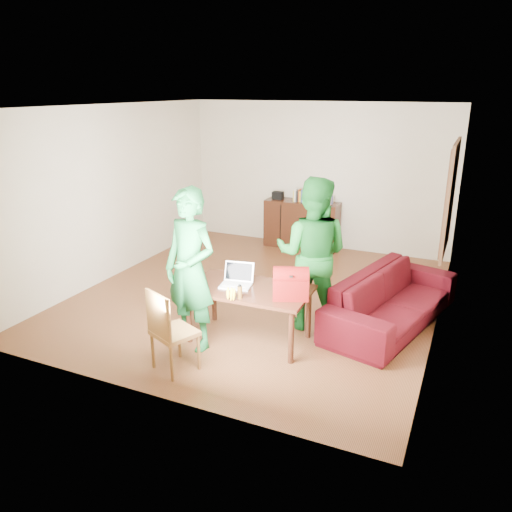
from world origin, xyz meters
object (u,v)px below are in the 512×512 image
at_px(person_near, 190,270).
at_px(chair, 174,346).
at_px(table, 249,294).
at_px(red_bag, 291,286).
at_px(laptop, 236,283).
at_px(bottle, 240,292).
at_px(sofa, 392,299).
at_px(person_far, 312,254).

bearing_deg(person_near, chair, -68.96).
xyz_separation_m(table, red_bag, (0.55, -0.09, 0.23)).
distance_m(laptop, bottle, 0.36).
bearing_deg(sofa, laptop, 140.17).
height_order(person_near, red_bag, person_near).
bearing_deg(chair, sofa, 70.30).
relative_size(table, red_bag, 3.72).
height_order(red_bag, sofa, red_bag).
distance_m(person_near, laptop, 0.58).
xyz_separation_m(laptop, red_bag, (0.72, -0.06, 0.10)).
relative_size(table, chair, 1.57).
height_order(person_far, sofa, person_far).
relative_size(laptop, sofa, 0.17).
distance_m(person_far, sofa, 1.24).
xyz_separation_m(table, chair, (-0.46, -0.95, -0.33)).
distance_m(person_far, laptop, 1.04).
bearing_deg(red_bag, chair, -161.33).
distance_m(chair, laptop, 1.07).
distance_m(table, sofa, 1.91).
xyz_separation_m(chair, person_far, (1.00, 1.63, 0.69)).
height_order(person_near, person_far, person_far).
height_order(table, person_far, person_far).
distance_m(bottle, red_bag, 0.57).
bearing_deg(chair, red_bag, 63.73).
bearing_deg(person_far, sofa, -159.75).
height_order(chair, person_far, person_far).
height_order(table, person_near, person_near).
distance_m(table, person_near, 0.77).
relative_size(chair, laptop, 2.35).
distance_m(person_near, red_bag, 1.16).
distance_m(table, person_far, 0.95).
height_order(chair, person_near, person_near).
bearing_deg(person_far, person_near, 38.36).
xyz_separation_m(person_near, laptop, (0.39, 0.37, -0.23)).
relative_size(laptop, red_bag, 1.01).
height_order(chair, red_bag, red_bag).
distance_m(person_far, bottle, 1.15).
relative_size(chair, person_far, 0.49).
bearing_deg(laptop, red_bag, -15.06).
distance_m(table, laptop, 0.21).
bearing_deg(person_near, laptop, 53.82).
height_order(laptop, bottle, laptop).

